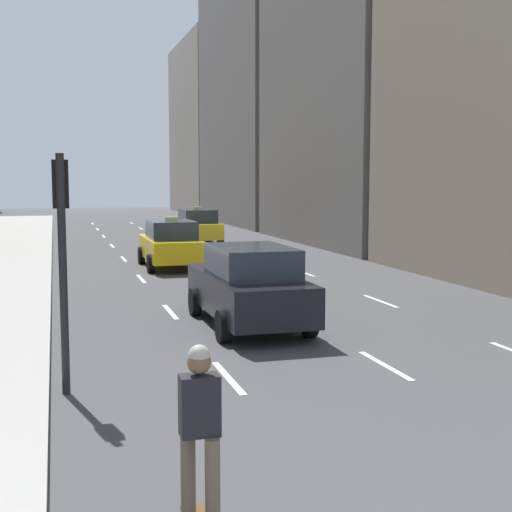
% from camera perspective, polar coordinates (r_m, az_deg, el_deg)
% --- Properties ---
extents(lane_markings, '(5.72, 56.00, 0.01)m').
position_cam_1_polar(lane_markings, '(26.77, -3.96, -0.75)').
color(lane_markings, white).
rests_on(lane_markings, ground).
extents(building_row_right, '(6.00, 70.68, 33.93)m').
position_cam_1_polar(building_row_right, '(43.05, 5.05, 18.96)').
color(building_row_right, gray).
rests_on(building_row_right, ground).
extents(taxi_lead, '(2.02, 4.40, 1.87)m').
position_cam_1_polar(taxi_lead, '(35.75, -4.74, 2.39)').
color(taxi_lead, yellow).
rests_on(taxi_lead, ground).
extents(taxi_second, '(2.02, 4.40, 1.87)m').
position_cam_1_polar(taxi_second, '(26.15, -6.85, 0.98)').
color(taxi_second, yellow).
rests_on(taxi_second, ground).
extents(sedan_black_near, '(2.02, 4.72, 1.79)m').
position_cam_1_polar(sedan_black_near, '(15.59, -0.59, -2.38)').
color(sedan_black_near, black).
rests_on(sedan_black_near, ground).
extents(skateboarder, '(0.36, 0.80, 1.75)m').
position_cam_1_polar(skateboarder, '(6.67, -4.52, -13.63)').
color(skateboarder, brown).
rests_on(skateboarder, ground).
extents(traffic_light_pole, '(0.24, 0.42, 3.60)m').
position_cam_1_polar(traffic_light_pole, '(10.97, -15.27, 1.70)').
color(traffic_light_pole, black).
rests_on(traffic_light_pole, ground).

